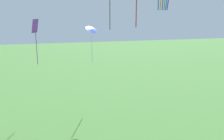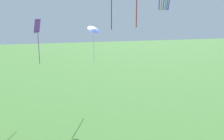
% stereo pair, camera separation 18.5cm
% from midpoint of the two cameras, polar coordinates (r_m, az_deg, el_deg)
% --- Properties ---
extents(kite_blue_delta, '(1.40, 1.36, 3.22)m').
position_cam_midpoint_polar(kite_blue_delta, '(21.61, -4.94, 8.98)').
color(kite_blue_delta, blue).
extents(kite_purple_streamer, '(0.57, 0.79, 3.59)m').
position_cam_midpoint_polar(kite_purple_streamer, '(20.56, -17.33, 8.25)').
color(kite_purple_streamer, purple).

